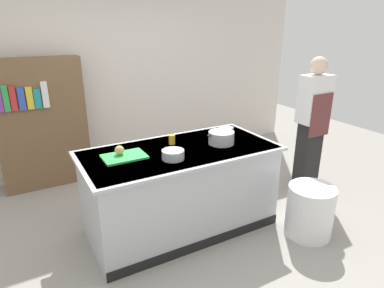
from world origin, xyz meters
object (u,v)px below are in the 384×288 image
at_px(juice_cup, 172,140).
at_px(trash_bin, 310,211).
at_px(mixing_bowl, 173,155).
at_px(person_chef, 312,121).
at_px(stock_pot, 221,138).
at_px(onion, 119,150).
at_px(sauce_pan, 226,131).
at_px(bookshelf, 42,124).

distance_m(juice_cup, trash_bin, 1.61).
bearing_deg(mixing_bowl, person_chef, 6.26).
bearing_deg(stock_pot, onion, 170.93).
relative_size(mixing_bowl, person_chef, 0.12).
xyz_separation_m(stock_pot, mixing_bowl, (-0.63, -0.13, -0.02)).
xyz_separation_m(onion, juice_cup, (0.58, 0.07, -0.01)).
relative_size(stock_pot, trash_bin, 0.62).
relative_size(sauce_pan, person_chef, 0.14).
height_order(stock_pot, sauce_pan, stock_pot).
height_order(person_chef, bookshelf, person_chef).
bearing_deg(person_chef, juice_cup, 86.16).
bearing_deg(person_chef, bookshelf, 60.15).
xyz_separation_m(trash_bin, person_chef, (0.82, 0.81, 0.64)).
bearing_deg(trash_bin, onion, 152.38).
bearing_deg(trash_bin, stock_pot, 131.86).
bearing_deg(onion, stock_pot, -9.07).
distance_m(onion, trash_bin, 2.02).
relative_size(stock_pot, juice_cup, 3.36).
height_order(trash_bin, bookshelf, bookshelf).
xyz_separation_m(sauce_pan, person_chef, (1.26, -0.12, -0.03)).
bearing_deg(juice_cup, stock_pot, -27.36).
height_order(stock_pot, person_chef, person_chef).
distance_m(person_chef, bookshelf, 3.49).
xyz_separation_m(sauce_pan, trash_bin, (0.44, -0.93, -0.67)).
bearing_deg(sauce_pan, stock_pot, -134.22).
bearing_deg(sauce_pan, mixing_bowl, -157.54).
height_order(juice_cup, trash_bin, juice_cup).
distance_m(sauce_pan, juice_cup, 0.67).
xyz_separation_m(stock_pot, trash_bin, (0.64, -0.72, -0.69)).
xyz_separation_m(onion, bookshelf, (-0.51, 1.69, -0.11)).
bearing_deg(bookshelf, onion, -73.26).
xyz_separation_m(mixing_bowl, bookshelf, (-0.92, 1.99, -0.09)).
relative_size(onion, person_chef, 0.05).
bearing_deg(person_chef, onion, 88.80).
relative_size(trash_bin, bookshelf, 0.32).
bearing_deg(stock_pot, sauce_pan, 45.78).
bearing_deg(person_chef, stock_pot, 94.17).
height_order(juice_cup, person_chef, person_chef).
bearing_deg(onion, mixing_bowl, -35.84).
distance_m(stock_pot, juice_cup, 0.52).
distance_m(sauce_pan, bookshelf, 2.41).
bearing_deg(bookshelf, sauce_pan, -43.09).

